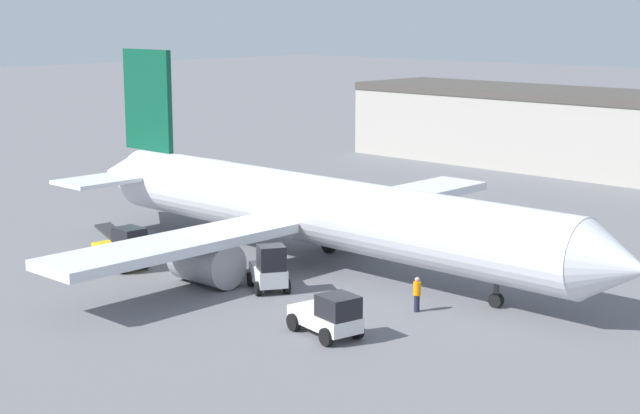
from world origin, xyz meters
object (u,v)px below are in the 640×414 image
object	(u,v)px
ground_crew_worker	(417,293)
baggage_tug	(329,315)
airplane	(307,209)
belt_loader_truck	(123,248)
pushback_tug	(269,270)

from	to	relation	value
ground_crew_worker	baggage_tug	xyz separation A→B (m)	(-0.50, -5.49, 0.06)
airplane	baggage_tug	distance (m)	13.09
airplane	belt_loader_truck	bearing A→B (deg)	-129.79
belt_loader_truck	airplane	bearing A→B (deg)	52.75
airplane	pushback_tug	size ratio (longest dim) A/B	12.75
airplane	baggage_tug	xyz separation A→B (m)	(9.72, -8.52, -2.09)
baggage_tug	ground_crew_worker	bearing A→B (deg)	95.62
belt_loader_truck	pushback_tug	distance (m)	9.42
baggage_tug	belt_loader_truck	distance (m)	16.16
ground_crew_worker	baggage_tug	bearing A→B (deg)	-68.01
belt_loader_truck	pushback_tug	bearing A→B (deg)	17.21
airplane	ground_crew_worker	xyz separation A→B (m)	(10.22, -3.03, -2.15)
baggage_tug	pushback_tug	bearing A→B (deg)	167.04
ground_crew_worker	baggage_tug	distance (m)	5.51
airplane	pushback_tug	bearing A→B (deg)	-64.47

